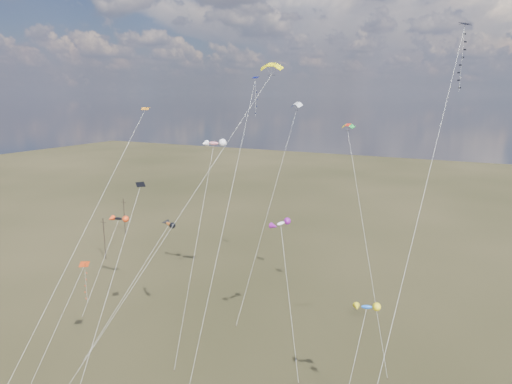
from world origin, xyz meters
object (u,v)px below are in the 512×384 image
at_px(utility_pole_far, 124,216).
at_px(utility_pole_near, 104,238).
at_px(parafoil_yellow, 271,66).
at_px(diamond_black_high, 456,79).
at_px(novelty_black_orange, 118,219).

bearing_deg(utility_pole_far, utility_pole_near, -60.26).
bearing_deg(utility_pole_near, utility_pole_far, 119.74).
height_order(utility_pole_far, parafoil_yellow, parafoil_yellow).
height_order(utility_pole_near, diamond_black_high, diamond_black_high).
relative_size(utility_pole_near, novelty_black_orange, 0.65).
height_order(utility_pole_far, novelty_black_orange, novelty_black_orange).
bearing_deg(novelty_black_orange, utility_pole_far, 131.83).
xyz_separation_m(utility_pole_far, diamond_black_high, (67.13, -25.01, 27.93)).
distance_m(utility_pole_far, parafoil_yellow, 59.95).
xyz_separation_m(utility_pole_near, diamond_black_high, (59.13, -11.01, 27.93)).
distance_m(utility_pole_near, novelty_black_orange, 17.62).
bearing_deg(novelty_black_orange, utility_pole_near, 144.14).
distance_m(parafoil_yellow, novelty_black_orange, 33.87).
distance_m(diamond_black_high, parafoil_yellow, 20.72).
relative_size(utility_pole_far, diamond_black_high, 0.21).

